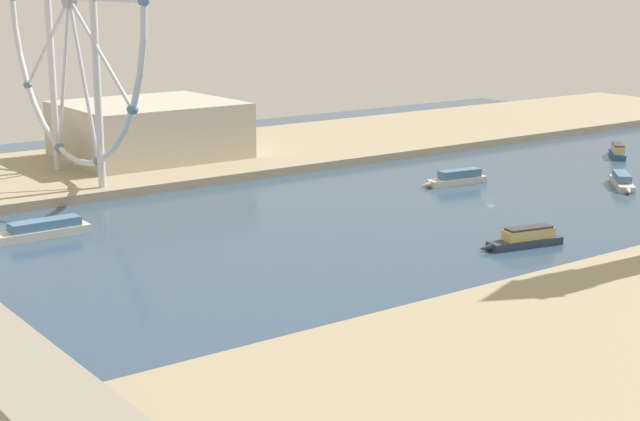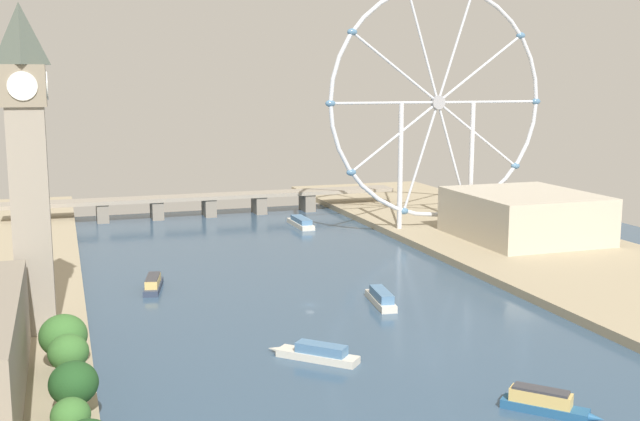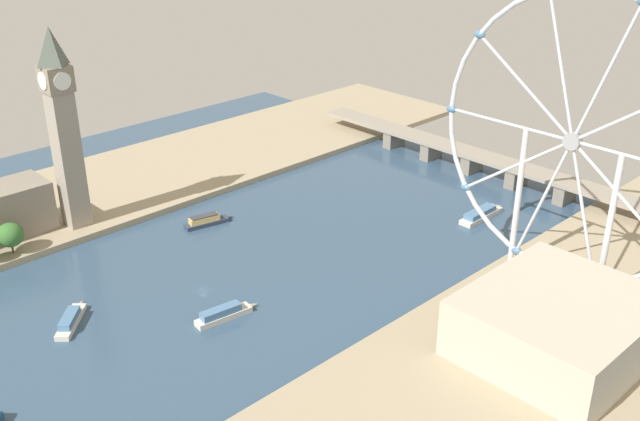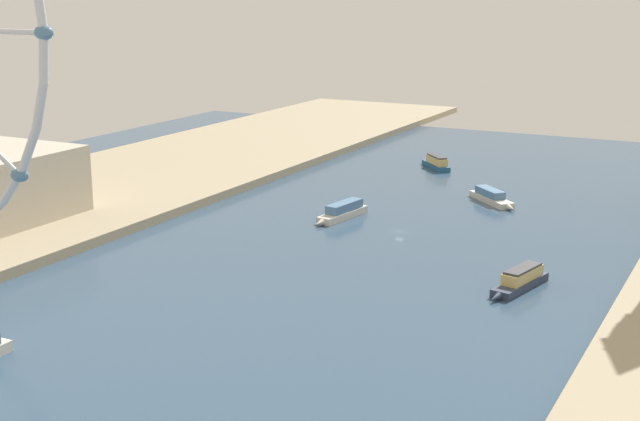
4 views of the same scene
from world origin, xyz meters
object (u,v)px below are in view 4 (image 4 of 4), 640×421
Objects in this scene: tour_boat_0 at (436,163)px; tour_boat_2 at (520,280)px; tour_boat_1 at (342,212)px; tour_boat_4 at (492,197)px.

tour_boat_0 is 150.07m from tour_boat_2.
tour_boat_1 is 56.12m from tour_boat_4.
tour_boat_4 is (-37.53, 47.36, -0.44)m from tour_boat_0.
tour_boat_2 is at bearing -25.05° from tour_boat_4.
tour_boat_0 is 0.70× the size of tour_boat_1.
tour_boat_1 is 81.05m from tour_boat_2.
tour_boat_2 is (-70.41, 132.53, -0.12)m from tour_boat_0.
tour_boat_1 is at bearing -109.25° from tour_boat_2.
tour_boat_2 reaches higher than tour_boat_1.
tour_boat_1 is at bearing 137.53° from tour_boat_0.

